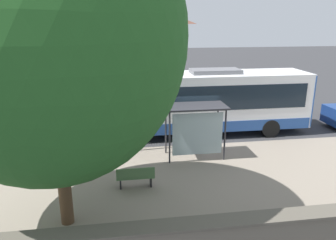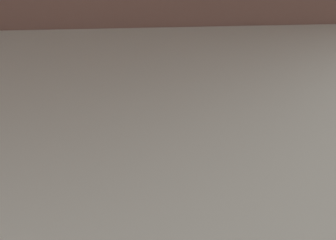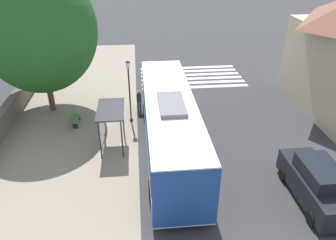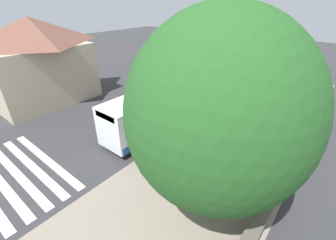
{
  "view_description": "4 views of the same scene",
  "coord_description": "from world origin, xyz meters",
  "px_view_note": "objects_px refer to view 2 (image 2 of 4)",
  "views": [
    {
      "loc": [
        -15.53,
        3.82,
        6.26
      ],
      "look_at": [
        1.06,
        1.35,
        1.1
      ],
      "focal_mm": 35.0,
      "sensor_mm": 36.0,
      "label": 1
    },
    {
      "loc": [
        19.4,
        5.31,
        5.74
      ],
      "look_at": [
        1.03,
        2.85,
        0.85
      ],
      "focal_mm": 24.0,
      "sensor_mm": 36.0,
      "label": 2
    },
    {
      "loc": [
        0.18,
        -16.25,
        10.91
      ],
      "look_at": [
        1.84,
        0.57,
        1.55
      ],
      "focal_mm": 35.0,
      "sensor_mm": 36.0,
      "label": 3
    },
    {
      "loc": [
        -9.58,
        13.24,
        9.92
      ],
      "look_at": [
        0.73,
        0.46,
        1.06
      ],
      "focal_mm": 24.0,
      "sensor_mm": 36.0,
      "label": 4
    }
  ],
  "objects_px": {
    "bus": "(127,109)",
    "pedestrian": "(192,117)",
    "bench": "(179,111)",
    "street_lamp_near": "(177,98)",
    "shade_tree": "(202,60)",
    "parked_car_behind_bus": "(22,115)",
    "parked_car_far_lane": "(19,144)",
    "bus_shelter": "(147,100)"
  },
  "relations": [
    {
      "from": "bus",
      "to": "parked_car_behind_bus",
      "type": "height_order",
      "value": "bus"
    },
    {
      "from": "parked_car_behind_bus",
      "to": "parked_car_far_lane",
      "type": "distance_m",
      "value": 8.79
    },
    {
      "from": "bus",
      "to": "bench",
      "type": "height_order",
      "value": "bus"
    },
    {
      "from": "parked_car_far_lane",
      "to": "shade_tree",
      "type": "bearing_deg",
      "value": 142.88
    },
    {
      "from": "bus_shelter",
      "to": "shade_tree",
      "type": "xyz_separation_m",
      "value": [
        -4.46,
        5.2,
        3.79
      ]
    },
    {
      "from": "bus_shelter",
      "to": "bench",
      "type": "height_order",
      "value": "bus_shelter"
    },
    {
      "from": "bench",
      "to": "shade_tree",
      "type": "height_order",
      "value": "shade_tree"
    },
    {
      "from": "pedestrian",
      "to": "street_lamp_near",
      "type": "relative_size",
      "value": 0.38
    },
    {
      "from": "bus_shelter",
      "to": "bench",
      "type": "bearing_deg",
      "value": 130.62
    },
    {
      "from": "bus",
      "to": "parked_car_behind_bus",
      "type": "distance_m",
      "value": 10.21
    },
    {
      "from": "street_lamp_near",
      "to": "shade_tree",
      "type": "height_order",
      "value": "shade_tree"
    },
    {
      "from": "bus_shelter",
      "to": "pedestrian",
      "type": "bearing_deg",
      "value": 67.77
    },
    {
      "from": "bench",
      "to": "street_lamp_near",
      "type": "relative_size",
      "value": 0.34
    },
    {
      "from": "bus_shelter",
      "to": "street_lamp_near",
      "type": "relative_size",
      "value": 0.66
    },
    {
      "from": "street_lamp_near",
      "to": "parked_car_behind_bus",
      "type": "relative_size",
      "value": 0.95
    },
    {
      "from": "bench",
      "to": "parked_car_far_lane",
      "type": "height_order",
      "value": "parked_car_far_lane"
    },
    {
      "from": "bus",
      "to": "pedestrian",
      "type": "distance_m",
      "value": 5.65
    },
    {
      "from": "bus_shelter",
      "to": "bench",
      "type": "relative_size",
      "value": 1.95
    },
    {
      "from": "pedestrian",
      "to": "parked_car_behind_bus",
      "type": "height_order",
      "value": "parked_car_behind_bus"
    },
    {
      "from": "pedestrian",
      "to": "shade_tree",
      "type": "relative_size",
      "value": 0.16
    },
    {
      "from": "shade_tree",
      "to": "parked_car_far_lane",
      "type": "distance_m",
      "value": 18.53
    },
    {
      "from": "bus",
      "to": "street_lamp_near",
      "type": "height_order",
      "value": "street_lamp_near"
    },
    {
      "from": "bus_shelter",
      "to": "bench",
      "type": "distance_m",
      "value": 4.15
    },
    {
      "from": "bench",
      "to": "shade_tree",
      "type": "distance_m",
      "value": 6.15
    },
    {
      "from": "bus",
      "to": "bus_shelter",
      "type": "xyz_separation_m",
      "value": [
        -3.42,
        0.95,
        0.15
      ]
    },
    {
      "from": "bench",
      "to": "street_lamp_near",
      "type": "distance_m",
      "value": 4.24
    },
    {
      "from": "street_lamp_near",
      "to": "parked_car_behind_bus",
      "type": "xyz_separation_m",
      "value": [
        1.76,
        -14.11,
        -1.6
      ]
    },
    {
      "from": "pedestrian",
      "to": "shade_tree",
      "type": "xyz_separation_m",
      "value": [
        -6.25,
        0.82,
        4.87
      ]
    },
    {
      "from": "bus",
      "to": "pedestrian",
      "type": "relative_size",
      "value": 7.51
    },
    {
      "from": "bus_shelter",
      "to": "street_lamp_near",
      "type": "xyz_separation_m",
      "value": [
        1.2,
        3.01,
        0.51
      ]
    },
    {
      "from": "bus",
      "to": "shade_tree",
      "type": "height_order",
      "value": "shade_tree"
    },
    {
      "from": "bus",
      "to": "shade_tree",
      "type": "relative_size",
      "value": 1.24
    },
    {
      "from": "bus_shelter",
      "to": "pedestrian",
      "type": "height_order",
      "value": "bus_shelter"
    },
    {
      "from": "bus_shelter",
      "to": "parked_car_behind_bus",
      "type": "height_order",
      "value": "bus_shelter"
    },
    {
      "from": "parked_car_far_lane",
      "to": "parked_car_behind_bus",
      "type": "bearing_deg",
      "value": -141.14
    },
    {
      "from": "shade_tree",
      "to": "parked_car_behind_bus",
      "type": "xyz_separation_m",
      "value": [
        7.42,
        -16.31,
        -4.87
      ]
    },
    {
      "from": "bench",
      "to": "shade_tree",
      "type": "bearing_deg",
      "value": 130.6
    },
    {
      "from": "bus_shelter",
      "to": "street_lamp_near",
      "type": "distance_m",
      "value": 3.27
    },
    {
      "from": "bus",
      "to": "parked_car_behind_bus",
      "type": "bearing_deg",
      "value": -92.63
    },
    {
      "from": "street_lamp_near",
      "to": "parked_car_behind_bus",
      "type": "height_order",
      "value": "street_lamp_near"
    },
    {
      "from": "pedestrian",
      "to": "parked_car_behind_bus",
      "type": "relative_size",
      "value": 0.36
    },
    {
      "from": "bench",
      "to": "street_lamp_near",
      "type": "bearing_deg",
      "value": 1.47
    }
  ]
}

